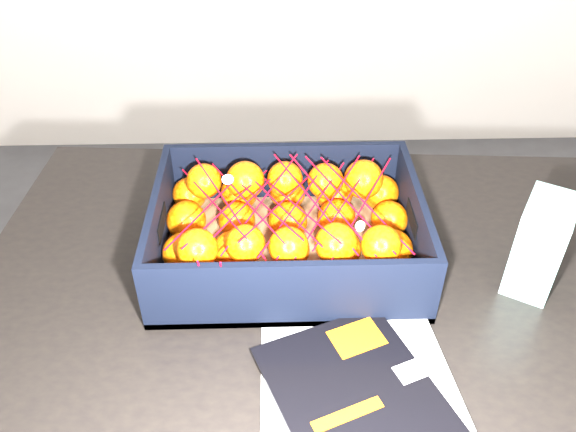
{
  "coord_description": "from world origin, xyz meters",
  "views": [
    {
      "loc": [
        -0.15,
        -0.66,
        1.45
      ],
      "look_at": [
        -0.13,
        0.09,
        0.86
      ],
      "focal_mm": 36.88,
      "sensor_mm": 36.0,
      "label": 1
    }
  ],
  "objects_px": {
    "table": "(325,319)",
    "produce_crate": "(288,238)",
    "magazine_stack": "(361,403)",
    "retail_carton": "(540,245)"
  },
  "relations": [
    {
      "from": "magazine_stack",
      "to": "produce_crate",
      "type": "bearing_deg",
      "value": 106.17
    },
    {
      "from": "table",
      "to": "produce_crate",
      "type": "distance_m",
      "value": 0.16
    },
    {
      "from": "produce_crate",
      "to": "retail_carton",
      "type": "height_order",
      "value": "retail_carton"
    },
    {
      "from": "magazine_stack",
      "to": "produce_crate",
      "type": "xyz_separation_m",
      "value": [
        -0.09,
        0.31,
        0.03
      ]
    },
    {
      "from": "produce_crate",
      "to": "retail_carton",
      "type": "xyz_separation_m",
      "value": [
        0.4,
        -0.08,
        0.04
      ]
    },
    {
      "from": "produce_crate",
      "to": "magazine_stack",
      "type": "bearing_deg",
      "value": -73.83
    },
    {
      "from": "retail_carton",
      "to": "magazine_stack",
      "type": "bearing_deg",
      "value": -111.6
    },
    {
      "from": "magazine_stack",
      "to": "retail_carton",
      "type": "relative_size",
      "value": 2.11
    },
    {
      "from": "table",
      "to": "produce_crate",
      "type": "xyz_separation_m",
      "value": [
        -0.06,
        0.06,
        0.14
      ]
    },
    {
      "from": "table",
      "to": "retail_carton",
      "type": "xyz_separation_m",
      "value": [
        0.34,
        -0.01,
        0.18
      ]
    }
  ]
}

